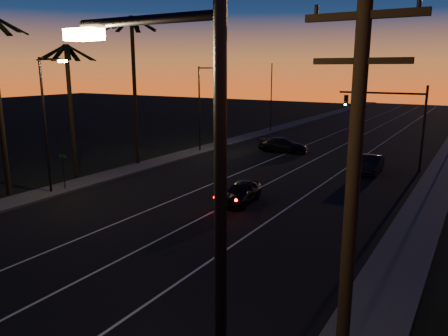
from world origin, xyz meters
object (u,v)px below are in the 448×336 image
Objects in this scene: signal_mast at (394,112)px; right_car at (371,164)px; utility_pole at (350,220)px; cross_car at (283,145)px; lead_car at (241,192)px.

right_car is (-0.98, -2.67, -4.06)m from signal_mast.
signal_mast is at bearing 69.82° from right_car.
cross_car is (-15.22, 32.10, -4.58)m from utility_pole.
lead_car is 0.88× the size of cross_car.
utility_pole is 28.24m from right_car.
right_car is (-5.45, 27.32, -4.60)m from utility_pole.
lead_car is 17.88m from cross_car.
lead_car is at bearing 125.49° from utility_pole.
utility_pole reaches higher than lead_car.
utility_pole is at bearing -64.63° from cross_car.
cross_car is (-10.76, 2.10, -4.05)m from signal_mast.
right_car is at bearing 67.65° from lead_car.
utility_pole is 2.30× the size of right_car.
signal_mast is 1.37× the size of cross_car.
cross_car is (-9.78, 4.78, 0.02)m from right_car.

